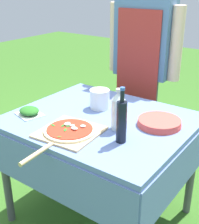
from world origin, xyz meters
TOP-DOWN VIEW (x-y plane):
  - ground_plane at (0.00, 0.00)m, footprint 12.00×12.00m
  - prep_table at (0.00, 0.00)m, footprint 1.12×0.96m
  - person_cook at (-0.14, 0.79)m, footprint 0.63×0.22m
  - pizza_on_peel at (-0.02, -0.28)m, footprint 0.35×0.57m
  - oil_bottle at (0.27, -0.18)m, footprint 0.06×0.06m
  - water_bottle at (0.17, -0.06)m, footprint 0.08×0.08m
  - herb_container at (-0.40, -0.23)m, footprint 0.20×0.18m
  - mixing_tub at (-0.11, 0.14)m, footprint 0.13×0.13m
  - plate_stack at (0.35, 0.12)m, footprint 0.26×0.26m

SIDE VIEW (x-z plane):
  - ground_plane at x=0.00m, z-range 0.00..0.00m
  - prep_table at x=0.00m, z-range 0.29..1.06m
  - pizza_on_peel at x=-0.02m, z-range 0.77..0.82m
  - plate_stack at x=0.35m, z-range 0.78..0.82m
  - herb_container at x=-0.40m, z-range 0.78..0.83m
  - mixing_tub at x=-0.11m, z-range 0.78..0.91m
  - water_bottle at x=0.17m, z-range 0.77..1.02m
  - oil_bottle at x=0.27m, z-range 0.75..1.06m
  - person_cook at x=-0.14m, z-range 0.15..1.84m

